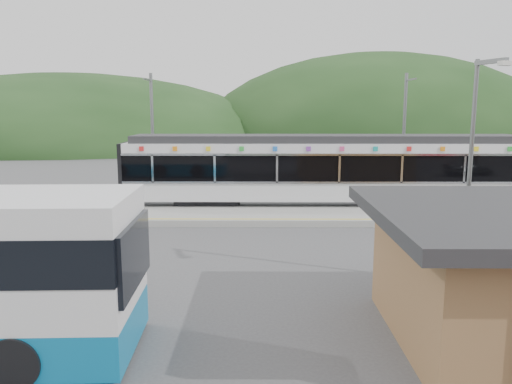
{
  "coord_description": "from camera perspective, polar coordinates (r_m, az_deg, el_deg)",
  "views": [
    {
      "loc": [
        -1.05,
        -19.32,
        5.07
      ],
      "look_at": [
        -1.18,
        1.0,
        1.67
      ],
      "focal_mm": 35.0,
      "sensor_mm": 36.0,
      "label": 1
    }
  ],
  "objects": [
    {
      "name": "platform",
      "position": [
        23.17,
        2.95,
        -2.78
      ],
      "size": [
        26.0,
        3.2,
        0.3
      ],
      "primitive_type": "cube",
      "color": "#9E9E99",
      "rests_on": "ground"
    },
    {
      "name": "catenary_mast_west",
      "position": [
        28.54,
        -11.75,
        6.45
      ],
      "size": [
        0.18,
        1.8,
        7.0
      ],
      "color": "slate",
      "rests_on": "ground"
    },
    {
      "name": "yellow_line",
      "position": [
        21.87,
        3.11,
        -3.1
      ],
      "size": [
        26.0,
        0.1,
        0.01
      ],
      "primitive_type": "cube",
      "color": "yellow",
      "rests_on": "platform"
    },
    {
      "name": "lamp_post",
      "position": [
        15.19,
        23.55,
        3.97
      ],
      "size": [
        0.48,
        1.17,
        6.41
      ],
      "rotation": [
        0.0,
        0.0,
        0.35
      ],
      "color": "slate",
      "rests_on": "ground"
    },
    {
      "name": "catenary_mast_east",
      "position": [
        29.05,
        16.55,
        6.3
      ],
      "size": [
        0.18,
        1.8,
        7.0
      ],
      "color": "slate",
      "rests_on": "ground"
    },
    {
      "name": "train",
      "position": [
        25.72,
        7.92,
        2.7
      ],
      "size": [
        20.44,
        3.01,
        3.74
      ],
      "color": "black",
      "rests_on": "ground"
    },
    {
      "name": "ground",
      "position": [
        20.0,
        3.37,
        -5.21
      ],
      "size": [
        120.0,
        120.0,
        0.0
      ],
      "primitive_type": "plane",
      "color": "#4C4C4F",
      "rests_on": "ground"
    },
    {
      "name": "hills",
      "position": [
        26.14,
        16.44,
        -2.08
      ],
      "size": [
        146.0,
        149.0,
        26.0
      ],
      "color": "#1E3D19",
      "rests_on": "ground"
    }
  ]
}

